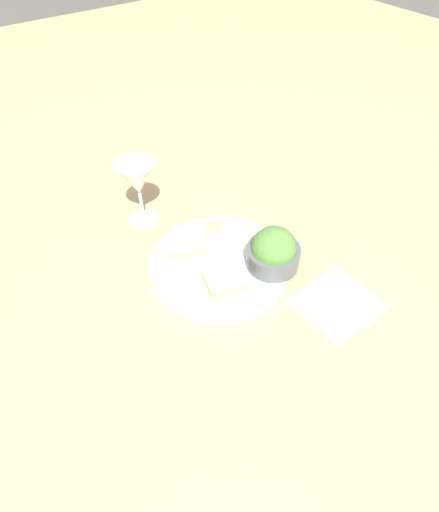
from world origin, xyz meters
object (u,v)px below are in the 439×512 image
(cheese_toast_far, at_px, (186,244))
(cheese_toast_near, at_px, (226,279))
(sauce_ramekin, at_px, (214,231))
(salad_bowl, at_px, (273,252))
(napkin, at_px, (338,303))
(wine_glass, at_px, (137,181))

(cheese_toast_far, bearing_deg, cheese_toast_near, 94.39)
(cheese_toast_near, bearing_deg, sauce_ramekin, -115.70)
(salad_bowl, distance_m, cheese_toast_far, 0.20)
(sauce_ramekin, distance_m, napkin, 0.32)
(salad_bowl, relative_size, cheese_toast_far, 1.05)
(salad_bowl, relative_size, sauce_ramekin, 2.03)
(cheese_toast_far, relative_size, napkin, 0.68)
(sauce_ramekin, xyz_separation_m, wine_glass, (0.10, -0.17, 0.09))
(cheese_toast_near, relative_size, cheese_toast_far, 0.92)
(sauce_ramekin, bearing_deg, salad_bowl, 108.98)
(salad_bowl, height_order, wine_glass, wine_glass)
(sauce_ramekin, height_order, wine_glass, wine_glass)
(salad_bowl, height_order, cheese_toast_far, salad_bowl)
(salad_bowl, relative_size, napkin, 0.72)
(sauce_ramekin, relative_size, napkin, 0.35)
(cheese_toast_near, distance_m, napkin, 0.24)
(wine_glass, height_order, napkin, wine_glass)
(cheese_toast_far, bearing_deg, wine_glass, -80.87)
(cheese_toast_far, height_order, napkin, cheese_toast_far)
(cheese_toast_far, distance_m, napkin, 0.36)
(cheese_toast_near, bearing_deg, cheese_toast_far, -85.61)
(salad_bowl, height_order, napkin, salad_bowl)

